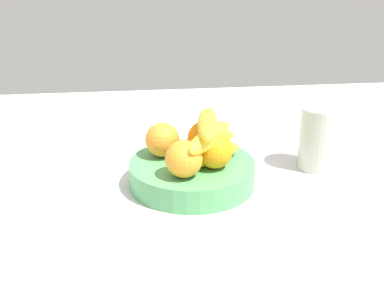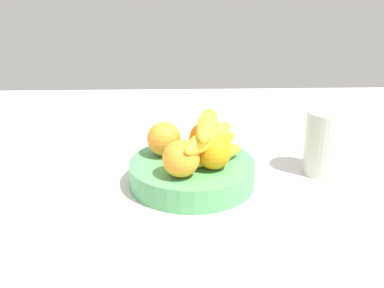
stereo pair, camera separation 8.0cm
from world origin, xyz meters
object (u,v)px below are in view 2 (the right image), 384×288
object	(u,v)px
fruit_bowl	(192,173)
orange_center	(214,151)
orange_front_right	(181,159)
orange_front_left	(164,139)
thermos_tumbler	(325,142)
orange_back_left	(206,139)
banana_bunch	(207,141)

from	to	relation	value
fruit_bowl	orange_center	distance (cm)	8.00
orange_center	orange_front_right	bearing A→B (deg)	27.66
orange_front_left	fruit_bowl	bearing A→B (deg)	145.39
thermos_tumbler	orange_front_right	bearing A→B (deg)	20.03
orange_front_right	orange_back_left	bearing A→B (deg)	-117.74
orange_center	thermos_tumbler	bearing A→B (deg)	-162.12
orange_front_right	orange_front_left	bearing A→B (deg)	-71.67
orange_front_right	fruit_bowl	bearing A→B (deg)	-109.89
orange_center	fruit_bowl	bearing A→B (deg)	-35.93
banana_bunch	fruit_bowl	bearing A→B (deg)	-28.34
fruit_bowl	thermos_tumbler	bearing A→B (deg)	-170.27
banana_bunch	thermos_tumbler	size ratio (longest dim) A/B	1.31
banana_bunch	orange_center	bearing A→B (deg)	130.34
fruit_bowl	orange_center	world-z (taller)	orange_center
orange_center	orange_back_left	distance (cm)	6.97
orange_front_left	orange_front_right	distance (cm)	10.95
orange_front_left	orange_front_right	world-z (taller)	same
orange_front_left	thermos_tumbler	xyz separation A→B (cm)	(-34.62, -0.97, -1.60)
orange_front_left	banana_bunch	distance (cm)	10.49
fruit_bowl	orange_center	bearing A→B (deg)	144.07
fruit_bowl	banana_bunch	bearing A→B (deg)	151.66
orange_center	banana_bunch	distance (cm)	2.51
orange_front_left	thermos_tumbler	distance (cm)	34.67
orange_front_left	banana_bunch	world-z (taller)	banana_bunch
fruit_bowl	banana_bunch	xyz separation A→B (cm)	(-2.96, 1.59, 7.80)
orange_center	thermos_tumbler	xyz separation A→B (cm)	(-24.69, -7.96, -1.60)
fruit_bowl	orange_front_left	bearing A→B (deg)	-34.61
orange_back_left	thermos_tumbler	bearing A→B (deg)	-177.59
banana_bunch	thermos_tumbler	world-z (taller)	banana_bunch
orange_front_left	orange_center	world-z (taller)	same
fruit_bowl	orange_back_left	distance (cm)	7.87
fruit_bowl	orange_front_right	world-z (taller)	orange_front_right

